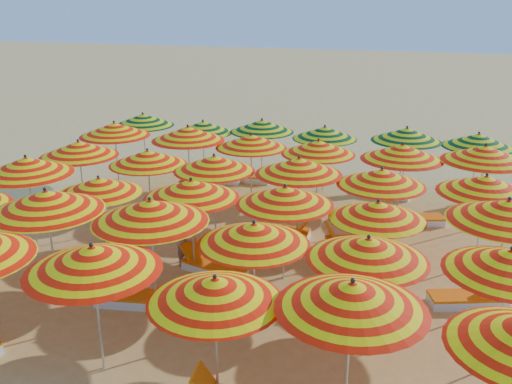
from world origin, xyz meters
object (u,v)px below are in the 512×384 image
Objects in this scene: lounger_7 at (282,232)px; umbrella_2 at (92,259)px; umbrella_13 at (99,186)px; lounger_9 at (205,195)px; umbrella_15 at (285,196)px; umbrella_12 at (27,166)px; umbrella_16 at (378,211)px; lounger_5 at (213,267)px; lounger_14 at (384,192)px; lounger_4 at (132,298)px; lounger_13 at (246,177)px; umbrella_22 at (381,177)px; umbrella_9 at (254,234)px; umbrella_17 at (508,211)px; lounger_10 at (297,208)px; umbrella_25 at (188,134)px; umbrella_11 at (510,262)px; umbrella_23 at (486,185)px; lounger_8 at (355,242)px; umbrella_31 at (203,127)px; umbrella_3 at (215,290)px; umbrella_20 at (214,164)px; umbrella_4 at (352,296)px; umbrella_29 at (485,154)px; umbrella_21 at (299,166)px; umbrella_18 at (79,149)px; umbrella_8 at (150,211)px; umbrella_19 at (148,158)px; lounger_6 at (469,299)px; umbrella_27 at (318,147)px; umbrella_28 at (402,152)px; lounger_11 at (413,220)px; umbrella_10 at (368,249)px; umbrella_14 at (191,189)px; umbrella_24 at (114,129)px; umbrella_26 at (251,141)px; umbrella_32 at (262,126)px; beachgoer_b at (185,239)px; umbrella_33 at (325,133)px; lounger_12 at (220,178)px.

umbrella_2 is at bearing -103.06° from lounger_7.
umbrella_13 reaches higher than lounger_9.
umbrella_13 is 4.82m from umbrella_15.
umbrella_12 reaches higher than umbrella_16.
lounger_5 is 7.98m from lounger_14.
lounger_4 is 9.30m from lounger_13.
umbrella_22 is at bearing 149.11° from lounger_9.
umbrella_17 reaches higher than umbrella_9.
umbrella_25 is at bearing -21.11° from lounger_10.
umbrella_11 is 4.36m from umbrella_23.
lounger_8 is (-3.12, 0.26, -2.05)m from umbrella_23.
umbrella_23 is 1.59× the size of lounger_4.
umbrella_22 is 1.47× the size of lounger_8.
umbrella_31 is 4.99m from lounger_10.
umbrella_3 is 12.26m from umbrella_31.
umbrella_16 is 4.24m from lounger_7.
umbrella_20 is at bearing 179.89° from umbrella_22.
umbrella_29 is at bearing 73.76° from umbrella_4.
umbrella_22 reaches higher than lounger_10.
umbrella_13 is 5.27m from umbrella_21.
umbrella_21 is at bearing 17.80° from umbrella_12.
umbrella_15 is at bearing -153.19° from lounger_4.
umbrella_18 reaches higher than lounger_4.
umbrella_8 is 3.13m from umbrella_13.
lounger_6 is at bearing -14.39° from umbrella_19.
umbrella_27 is 4.38m from lounger_9.
lounger_9 is 0.99× the size of lounger_14.
umbrella_3 is 0.84× the size of umbrella_23.
lounger_11 is at bearing 10.80° from umbrella_28.
umbrella_16 is (6.98, 0.12, 0.02)m from umbrella_13.
umbrella_29 reaches higher than umbrella_10.
umbrella_14 is 1.05× the size of umbrella_24.
umbrella_26 is 4.91m from lounger_8.
umbrella_32 is 7.11m from beachgoer_b.
umbrella_12 is 7.10m from umbrella_15.
umbrella_3 is 6.87m from umbrella_21.
umbrella_3 is at bearing -69.73° from umbrella_20.
umbrella_25 is at bearing 176.87° from umbrella_28.
umbrella_20 reaches higher than lounger_14.
umbrella_9 is 0.97× the size of umbrella_24.
umbrella_33 is (-4.82, 4.84, -0.11)m from umbrella_23.
lounger_4 is at bearing 177.58° from lounger_6.
umbrella_32 is at bearing 104.67° from umbrella_9.
umbrella_26 is (2.56, 5.00, 0.14)m from umbrella_13.
umbrella_4 is 8.85m from umbrella_28.
lounger_11 is at bearing 71.58° from umbrella_3.
umbrella_2 is 1.08× the size of umbrella_22.
umbrella_20 is 1.49× the size of lounger_12.
lounger_4 is (-0.60, -0.00, -2.17)m from umbrella_8.
umbrella_2 is at bearing -156.45° from umbrella_10.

